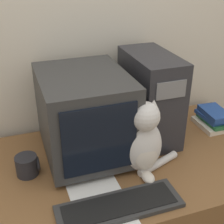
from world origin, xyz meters
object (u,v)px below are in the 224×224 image
object	(u,v)px
cat	(143,141)
book_stack	(213,119)
keyboard	(119,206)
mug	(27,165)
computer_tower	(150,97)
crt_monitor	(85,115)
pen	(94,201)

from	to	relation	value
cat	book_stack	distance (m)	0.58
keyboard	book_stack	size ratio (longest dim) A/B	2.40
book_stack	cat	bearing A→B (deg)	-157.21
book_stack	mug	size ratio (longest dim) A/B	1.98
keyboard	mug	xyz separation A→B (m)	(-0.30, 0.32, 0.03)
computer_tower	mug	bearing A→B (deg)	-168.75
crt_monitor	pen	size ratio (longest dim) A/B	3.59
crt_monitor	pen	distance (m)	0.39
mug	book_stack	bearing A→B (deg)	5.13
keyboard	cat	bearing A→B (deg)	47.49
crt_monitor	computer_tower	world-z (taller)	computer_tower
cat	book_stack	xyz separation A→B (m)	(0.53, 0.22, -0.10)
computer_tower	mug	world-z (taller)	computer_tower
mug	cat	bearing A→B (deg)	-15.47
crt_monitor	computer_tower	xyz separation A→B (m)	(0.35, 0.05, 0.01)
book_stack	pen	world-z (taller)	book_stack
book_stack	pen	xyz separation A→B (m)	(-0.78, -0.35, -0.04)
crt_monitor	pen	xyz separation A→B (m)	(-0.06, -0.33, -0.20)
keyboard	pen	world-z (taller)	keyboard
computer_tower	cat	distance (m)	0.30
keyboard	pen	size ratio (longest dim) A/B	3.59
crt_monitor	keyboard	distance (m)	0.44
cat	mug	xyz separation A→B (m)	(-0.48, 0.13, -0.10)
computer_tower	pen	distance (m)	0.59
book_stack	mug	bearing A→B (deg)	-174.87
computer_tower	mug	size ratio (longest dim) A/B	4.33
keyboard	pen	xyz separation A→B (m)	(-0.08, 0.07, -0.01)
book_stack	mug	xyz separation A→B (m)	(-1.00, -0.09, -0.00)
computer_tower	keyboard	world-z (taller)	computer_tower
computer_tower	book_stack	distance (m)	0.42
computer_tower	book_stack	size ratio (longest dim) A/B	2.18
cat	mug	bearing A→B (deg)	166.81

